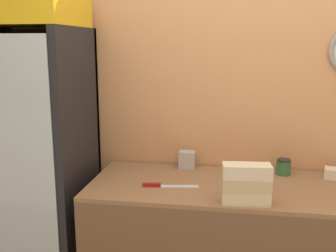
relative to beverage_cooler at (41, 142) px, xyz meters
The scene contains 9 objects.
wall_back 1.37m from the beverage_cooler, 14.32° to the left, with size 5.20×0.09×2.70m.
prep_counter 1.46m from the beverage_cooler, ahead, with size 1.78×0.72×0.90m.
beverage_cooler is the anchor object (origin of this frame).
sandwich_stack_bottom 1.42m from the beverage_cooler, 14.71° to the right, with size 0.27×0.13×0.07m.
sandwich_stack_middle 1.42m from the beverage_cooler, 14.71° to the right, with size 0.27×0.13×0.07m.
sandwich_stack_top 1.41m from the beverage_cooler, 14.71° to the right, with size 0.27×0.14×0.07m.
chefs_knife 0.91m from the beverage_cooler, 11.68° to the right, with size 0.34×0.09×0.02m.
condiment_jar 1.64m from the beverage_cooler, ahead, with size 0.09×0.09×0.11m.
napkin_dispenser 1.01m from the beverage_cooler, 12.31° to the left, with size 0.11×0.09×0.12m.
Camera 1 is at (-0.02, -1.42, 1.76)m, focal length 42.00 mm.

